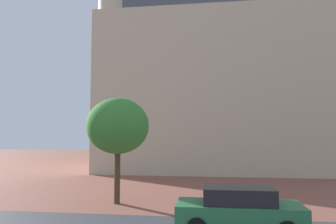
% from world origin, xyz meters
% --- Properties ---
extents(ground_plane, '(120.00, 120.00, 0.00)m').
position_xyz_m(ground_plane, '(0.00, 10.00, 0.00)').
color(ground_plane, brown).
extents(landmark_building, '(22.42, 14.94, 30.48)m').
position_xyz_m(landmark_building, '(2.30, 30.74, 9.10)').
color(landmark_building, beige).
rests_on(landmark_building, ground_plane).
extents(car_green, '(4.23, 1.92, 1.50)m').
position_xyz_m(car_green, '(2.60, 9.25, 0.72)').
color(car_green, '#287042').
rests_on(car_green, ground_plane).
extents(tree_curb_far, '(3.06, 3.06, 5.13)m').
position_xyz_m(tree_curb_far, '(-2.85, 13.02, 3.73)').
color(tree_curb_far, '#4C3823').
rests_on(tree_curb_far, ground_plane).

